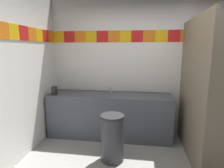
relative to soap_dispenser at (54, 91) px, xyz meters
name	(u,v)px	position (x,y,z in m)	size (l,w,h in m)	color
wall_back	(148,64)	(1.74, 0.52, 0.47)	(3.84, 0.09, 2.75)	white
vanity_counter	(110,115)	(1.02, 0.18, -0.49)	(2.31, 0.60, 0.83)	#4C515B
faucet_center	(110,91)	(1.02, 0.27, -0.03)	(0.04, 0.10, 0.14)	silver
soap_dispenser	(54,91)	(0.00, 0.00, 0.00)	(0.09, 0.09, 0.16)	black
stall_divider	(208,93)	(2.53, -0.54, 0.16)	(0.92, 1.52, 2.15)	#726651
toilet	(219,131)	(2.94, -0.01, -0.61)	(0.39, 0.49, 0.74)	white
trash_bin	(112,138)	(1.20, -0.64, -0.55)	(0.35, 0.35, 0.72)	#333338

